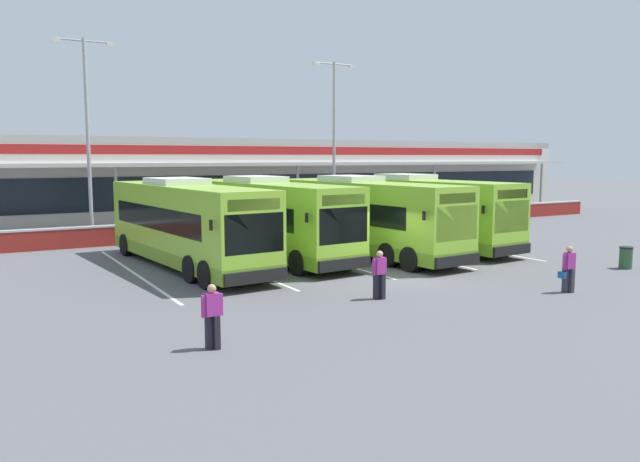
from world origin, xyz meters
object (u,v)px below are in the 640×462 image
coach_bus_centre (363,218)px  litter_bin (626,258)px  pedestrian_in_dark_coat (379,273)px  coach_bus_leftmost (186,225)px  coach_bus_right_centre (417,213)px  pedestrian_with_handbag (568,268)px  pedestrian_near_bin (212,314)px  lamp_post_centre (334,133)px  lamp_post_west (88,127)px  coach_bus_left_centre (266,220)px

coach_bus_centre → litter_bin: bearing=-48.9°
coach_bus_centre → pedestrian_in_dark_coat: 9.46m
coach_bus_leftmost → coach_bus_centre: size_ratio=1.00×
coach_bus_right_centre → pedestrian_with_handbag: bearing=-102.6°
pedestrian_in_dark_coat → pedestrian_near_bin: bearing=-160.2°
coach_bus_leftmost → pedestrian_in_dark_coat: (3.61, -9.06, -0.91)m
coach_bus_leftmost → pedestrian_near_bin: coach_bus_leftmost is taller
lamp_post_centre → coach_bus_right_centre: bearing=-97.4°
pedestrian_in_dark_coat → lamp_post_west: (-5.69, 19.40, 5.42)m
lamp_post_west → lamp_post_centre: (15.94, 0.47, 0.00)m
coach_bus_right_centre → pedestrian_near_bin: bearing=-143.5°
coach_bus_centre → pedestrian_with_handbag: (1.50, -10.56, -0.93)m
pedestrian_in_dark_coat → pedestrian_near_bin: same height
pedestrian_with_handbag → pedestrian_near_bin: same height
coach_bus_leftmost → litter_bin: coach_bus_leftmost is taller
pedestrian_in_dark_coat → pedestrian_near_bin: size_ratio=1.00×
coach_bus_left_centre → coach_bus_right_centre: same height
pedestrian_with_handbag → litter_bin: pedestrian_with_handbag is taller
coach_bus_centre → coach_bus_right_centre: same height
pedestrian_with_handbag → pedestrian_in_dark_coat: size_ratio=1.00×
coach_bus_centre → lamp_post_centre: bearing=65.0°
lamp_post_centre → litter_bin: size_ratio=11.83×
pedestrian_near_bin → lamp_post_west: lamp_post_west is taller
pedestrian_with_handbag → pedestrian_in_dark_coat: 6.72m
pedestrian_near_bin → litter_bin: (18.97, 1.87, -0.41)m
pedestrian_with_handbag → pedestrian_in_dark_coat: bearing=158.8°
coach_bus_leftmost → pedestrian_near_bin: size_ratio=7.60×
coach_bus_left_centre → pedestrian_near_bin: coach_bus_left_centre is taller
coach_bus_leftmost → pedestrian_with_handbag: coach_bus_leftmost is taller
lamp_post_west → lamp_post_centre: bearing=1.7°
lamp_post_west → litter_bin: bearing=-47.9°
coach_bus_right_centre → pedestrian_in_dark_coat: coach_bus_right_centre is taller
coach_bus_leftmost → pedestrian_in_dark_coat: bearing=-68.3°
coach_bus_centre → lamp_post_west: (-10.46, 11.28, 4.50)m
coach_bus_left_centre → coach_bus_right_centre: size_ratio=1.00×
lamp_post_centre → litter_bin: 21.31m
pedestrian_in_dark_coat → coach_bus_left_centre: bearing=87.6°
coach_bus_leftmost → coach_bus_centre: bearing=-6.4°
lamp_post_west → litter_bin: size_ratio=11.83×
coach_bus_leftmost → coach_bus_centre: 8.43m
coach_bus_right_centre → pedestrian_near_bin: size_ratio=7.60×
coach_bus_leftmost → lamp_post_west: 11.47m
coach_bus_right_centre → coach_bus_centre: bearing=-166.8°
coach_bus_leftmost → coach_bus_centre: same height
litter_bin → pedestrian_in_dark_coat: bearing=177.5°
pedestrian_with_handbag → lamp_post_centre: (3.99, 22.30, 5.43)m
coach_bus_right_centre → pedestrian_with_handbag: size_ratio=7.60×
pedestrian_with_handbag → pedestrian_near_bin: 12.93m
lamp_post_west → lamp_post_centre: same height
pedestrian_in_dark_coat → pedestrian_near_bin: (-6.67, -2.40, 0.00)m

